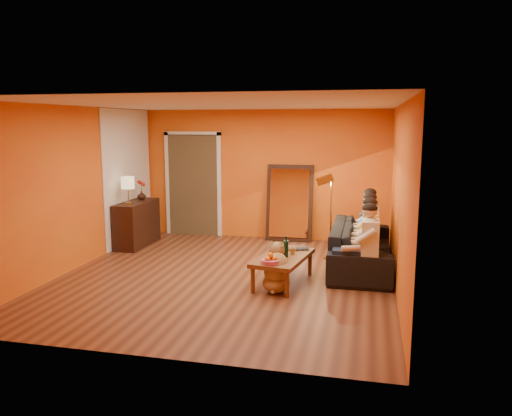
% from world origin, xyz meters
% --- Properties ---
extents(room_shell, '(5.00, 5.50, 2.60)m').
position_xyz_m(room_shell, '(0.00, 0.37, 1.30)').
color(room_shell, brown).
rests_on(room_shell, ground).
extents(white_accent, '(0.02, 1.90, 2.58)m').
position_xyz_m(white_accent, '(-2.48, 1.75, 1.30)').
color(white_accent, white).
rests_on(white_accent, wall_left).
extents(doorway_recess, '(1.06, 0.30, 2.10)m').
position_xyz_m(doorway_recess, '(-1.50, 2.83, 1.05)').
color(doorway_recess, '#3F2D19').
rests_on(doorway_recess, floor).
extents(door_jamb_left, '(0.08, 0.06, 2.20)m').
position_xyz_m(door_jamb_left, '(-2.07, 2.71, 1.05)').
color(door_jamb_left, white).
rests_on(door_jamb_left, wall_back).
extents(door_jamb_right, '(0.08, 0.06, 2.20)m').
position_xyz_m(door_jamb_right, '(-0.93, 2.71, 1.05)').
color(door_jamb_right, white).
rests_on(door_jamb_right, wall_back).
extents(door_header, '(1.22, 0.06, 0.08)m').
position_xyz_m(door_header, '(-1.50, 2.71, 2.12)').
color(door_header, white).
rests_on(door_header, wall_back).
extents(mirror_frame, '(0.92, 0.27, 1.51)m').
position_xyz_m(mirror_frame, '(0.55, 2.63, 0.76)').
color(mirror_frame, black).
rests_on(mirror_frame, floor).
extents(mirror_glass, '(0.78, 0.21, 1.35)m').
position_xyz_m(mirror_glass, '(0.55, 2.59, 0.76)').
color(mirror_glass, white).
rests_on(mirror_glass, mirror_frame).
extents(sideboard, '(0.44, 1.18, 0.85)m').
position_xyz_m(sideboard, '(-2.24, 1.55, 0.42)').
color(sideboard, black).
rests_on(sideboard, floor).
extents(table_lamp, '(0.24, 0.24, 0.51)m').
position_xyz_m(table_lamp, '(-2.24, 1.25, 1.10)').
color(table_lamp, beige).
rests_on(table_lamp, sideboard).
extents(sofa, '(2.42, 0.95, 0.71)m').
position_xyz_m(sofa, '(2.00, 0.97, 0.35)').
color(sofa, black).
rests_on(sofa, floor).
extents(coffee_table, '(0.81, 1.31, 0.42)m').
position_xyz_m(coffee_table, '(0.90, -0.14, 0.21)').
color(coffee_table, brown).
rests_on(coffee_table, floor).
extents(floor_lamp, '(0.33, 0.28, 1.44)m').
position_xyz_m(floor_lamp, '(1.47, 1.38, 0.72)').
color(floor_lamp, gold).
rests_on(floor_lamp, floor).
extents(dog, '(0.49, 0.65, 0.70)m').
position_xyz_m(dog, '(0.87, -0.47, 0.35)').
color(dog, '#9A7245').
rests_on(dog, floor).
extents(person_far_left, '(0.70, 0.44, 1.22)m').
position_xyz_m(person_far_left, '(2.13, -0.03, 0.61)').
color(person_far_left, beige).
rests_on(person_far_left, sofa).
extents(person_mid_left, '(0.70, 0.44, 1.22)m').
position_xyz_m(person_mid_left, '(2.13, 0.52, 0.61)').
color(person_mid_left, gold).
rests_on(person_mid_left, sofa).
extents(person_mid_right, '(0.70, 0.44, 1.22)m').
position_xyz_m(person_mid_right, '(2.13, 1.07, 0.61)').
color(person_mid_right, '#8CBED8').
rests_on(person_mid_right, sofa).
extents(person_far_right, '(0.70, 0.44, 1.22)m').
position_xyz_m(person_far_right, '(2.13, 1.62, 0.61)').
color(person_far_right, '#313035').
rests_on(person_far_right, sofa).
extents(fruit_bowl, '(0.26, 0.26, 0.16)m').
position_xyz_m(fruit_bowl, '(0.80, -0.59, 0.50)').
color(fruit_bowl, '#CE487C').
rests_on(fruit_bowl, coffee_table).
extents(wine_bottle, '(0.07, 0.07, 0.31)m').
position_xyz_m(wine_bottle, '(0.95, -0.19, 0.58)').
color(wine_bottle, black).
rests_on(wine_bottle, coffee_table).
extents(tumbler, '(0.11, 0.11, 0.10)m').
position_xyz_m(tumbler, '(1.02, -0.02, 0.47)').
color(tumbler, '#B27F3F').
rests_on(tumbler, coffee_table).
extents(laptop, '(0.38, 0.30, 0.03)m').
position_xyz_m(laptop, '(1.08, 0.21, 0.43)').
color(laptop, black).
rests_on(laptop, coffee_table).
extents(book_lower, '(0.22, 0.28, 0.02)m').
position_xyz_m(book_lower, '(0.72, -0.34, 0.43)').
color(book_lower, black).
rests_on(book_lower, coffee_table).
extents(book_mid, '(0.21, 0.28, 0.02)m').
position_xyz_m(book_mid, '(0.73, -0.33, 0.45)').
color(book_mid, red).
rests_on(book_mid, book_lower).
extents(book_upper, '(0.20, 0.23, 0.02)m').
position_xyz_m(book_upper, '(0.72, -0.35, 0.47)').
color(book_upper, black).
rests_on(book_upper, book_mid).
extents(vase, '(0.17, 0.17, 0.17)m').
position_xyz_m(vase, '(-2.24, 1.80, 0.94)').
color(vase, black).
rests_on(vase, sideboard).
extents(flowers, '(0.17, 0.17, 0.39)m').
position_xyz_m(flowers, '(-2.24, 1.80, 1.17)').
color(flowers, red).
rests_on(flowers, vase).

